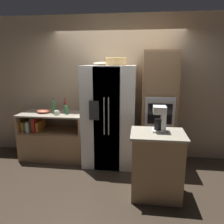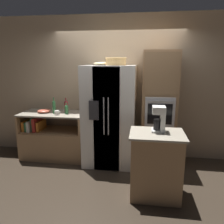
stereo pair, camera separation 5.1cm
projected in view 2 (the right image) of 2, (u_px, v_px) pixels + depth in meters
name	position (u px, v px, depth m)	size (l,w,h in m)	color
ground_plane	(115.00, 162.00, 4.26)	(20.00, 20.00, 0.00)	#382D23
wall_back	(118.00, 88.00, 4.40)	(12.00, 0.06, 2.80)	tan
counter_left	(54.00, 140.00, 4.46)	(1.27, 0.66, 0.93)	#A87F56
refrigerator	(110.00, 116.00, 4.09)	(0.94, 0.84, 1.85)	white
wall_oven	(158.00, 109.00, 4.01)	(0.61, 0.72, 2.11)	#A87F56
island_counter	(156.00, 164.00, 3.12)	(0.75, 0.59, 0.95)	#A87F56
wicker_basket	(116.00, 61.00, 3.80)	(0.37, 0.37, 0.14)	tan
fruit_bowl	(102.00, 64.00, 3.96)	(0.30, 0.30, 0.06)	beige
bottle_tall	(66.00, 106.00, 4.31)	(0.07, 0.07, 0.30)	maroon
bottle_short	(54.00, 107.00, 4.24)	(0.06, 0.06, 0.32)	#33723F
bottle_wide	(66.00, 109.00, 4.22)	(0.07, 0.07, 0.21)	#33723F
mug	(57.00, 113.00, 4.15)	(0.12, 0.09, 0.08)	silver
mixing_bowl	(44.00, 111.00, 4.34)	(0.26, 0.26, 0.07)	#DB664C
coffee_maker	(160.00, 118.00, 3.04)	(0.18, 0.20, 0.36)	white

